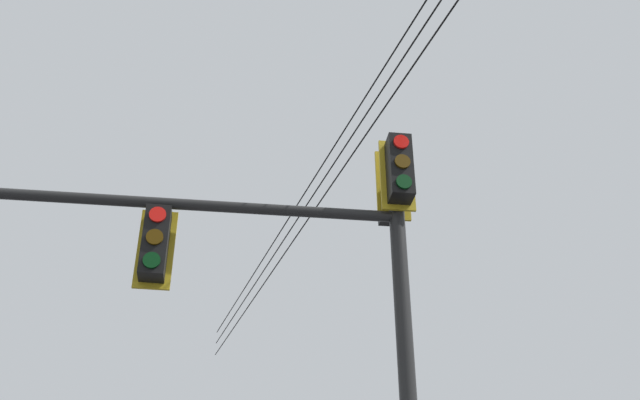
# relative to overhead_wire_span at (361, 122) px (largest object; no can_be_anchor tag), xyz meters

# --- Properties ---
(signal_mast_assembly) EXTENTS (3.72, 4.96, 7.02)m
(signal_mast_assembly) POSITION_rel_overhead_wire_span_xyz_m (1.26, 0.05, -3.20)
(signal_mast_assembly) COLOR black
(signal_mast_assembly) RESTS_ON ground
(overhead_wire_span) EXTENTS (16.39, 17.34, 0.98)m
(overhead_wire_span) POSITION_rel_overhead_wire_span_xyz_m (0.00, 0.00, 0.00)
(overhead_wire_span) COLOR black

